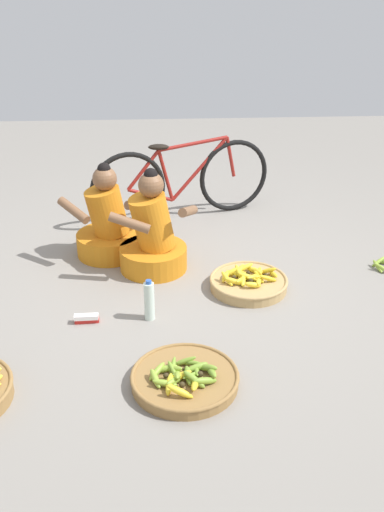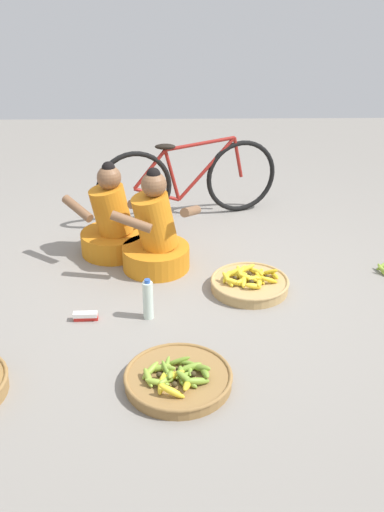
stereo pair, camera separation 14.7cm
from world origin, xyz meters
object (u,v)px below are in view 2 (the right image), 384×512
object	(u,v)px
packet_carton_stack	(86,316)
water_bottle	(148,300)
banana_basket_front_left	(178,378)
banana_basket_near_vendor	(249,283)
vendor_woman_behind	(112,225)
bicycle_leaning	(189,181)
vendor_woman_front	(156,237)

from	to	relation	value
packet_carton_stack	water_bottle	bearing A→B (deg)	3.17
banana_basket_front_left	packet_carton_stack	world-z (taller)	banana_basket_front_left
banana_basket_near_vendor	vendor_woman_behind	bearing A→B (deg)	148.98
bicycle_leaning	banana_basket_front_left	bearing A→B (deg)	-92.24
water_bottle	banana_basket_front_left	bearing A→B (deg)	-74.19
vendor_woman_behind	water_bottle	size ratio (longest dim) A/B	2.64
bicycle_leaning	banana_basket_front_left	size ratio (longest dim) A/B	2.63
vendor_woman_behind	bicycle_leaning	distance (m)	0.96
banana_basket_near_vendor	water_bottle	xyz separation A→B (m)	(-0.72, -0.36, 0.08)
vendor_woman_behind	packet_carton_stack	size ratio (longest dim) A/B	4.71
vendor_woman_front	packet_carton_stack	bearing A→B (deg)	-121.12
bicycle_leaning	water_bottle	distance (m)	1.75
vendor_woman_behind	banana_basket_front_left	distance (m)	1.79
vendor_woman_front	water_bottle	bearing A→B (deg)	-92.27
vendor_woman_front	packet_carton_stack	world-z (taller)	vendor_woman_front
bicycle_leaning	water_bottle	world-z (taller)	bicycle_leaning
banana_basket_front_left	banana_basket_near_vendor	distance (m)	1.19
banana_basket_near_vendor	packet_carton_stack	distance (m)	1.20
banana_basket_front_left	packet_carton_stack	size ratio (longest dim) A/B	3.79
vendor_woman_behind	vendor_woman_front	bearing A→B (deg)	-37.30
bicycle_leaning	banana_basket_near_vendor	size ratio (longest dim) A/B	2.86
water_bottle	packet_carton_stack	distance (m)	0.43
vendor_woman_front	bicycle_leaning	world-z (taller)	vendor_woman_front
vendor_woman_front	banana_basket_front_left	bearing A→B (deg)	-83.11
vendor_woman_behind	packet_carton_stack	bearing A→B (deg)	-94.91
vendor_woman_front	banana_basket_front_left	world-z (taller)	vendor_woman_front
vendor_woman_front	bicycle_leaning	bearing A→B (deg)	74.89
banana_basket_near_vendor	vendor_woman_front	bearing A→B (deg)	152.64
bicycle_leaning	water_bottle	xyz separation A→B (m)	(-0.30, -1.71, -0.22)
banana_basket_front_left	banana_basket_near_vendor	world-z (taller)	banana_basket_near_vendor
banana_basket_front_left	banana_basket_near_vendor	xyz separation A→B (m)	(0.52, 1.07, 0.01)
banana_basket_near_vendor	banana_basket_front_left	bearing A→B (deg)	-115.78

